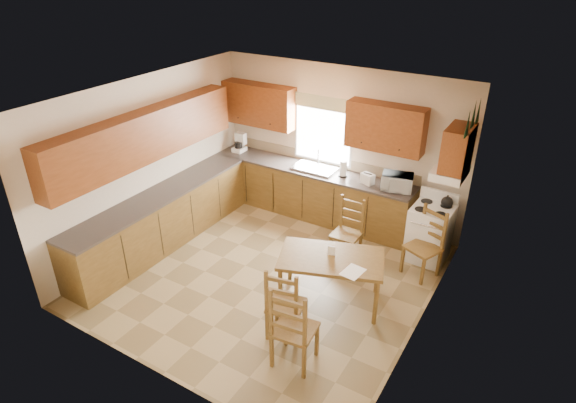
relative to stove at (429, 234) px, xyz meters
The scene contains 35 objects.
floor 2.56m from the stove, 138.28° to the right, with size 4.50×4.50×0.00m, color #907C51.
ceiling 3.39m from the stove, 138.28° to the right, with size 4.50×4.50×0.00m, color #9D602D.
wall_left 4.55m from the stove, 157.91° to the right, with size 4.50×4.50×0.00m, color beige.
wall_right 1.94m from the stove, 77.55° to the right, with size 4.50×4.50×0.00m, color beige.
wall_back 2.17m from the stove, 163.03° to the left, with size 4.50×4.50×0.00m, color beige.
wall_front 4.45m from the stove, 115.59° to the right, with size 4.50×4.50×0.00m, color beige.
lower_cab_back 2.27m from the stove, behind, with size 3.75×0.60×0.88m, color brown.
lower_cab_left 4.24m from the stove, 154.51° to the right, with size 0.60×3.60×0.88m, color brown.
counter_back 2.32m from the stove, behind, with size 3.75×0.63×0.04m, color #3F3733.
counter_left 4.27m from the stove, 154.51° to the right, with size 0.63×3.60×0.04m, color #3F3733.
backsplash 2.39m from the stove, 165.97° to the left, with size 3.75×0.01×0.18m, color gray.
upper_cab_back_left 3.73m from the stove, behind, with size 1.41×0.33×0.75m, color brown.
upper_cab_back_right 1.79m from the stove, 158.12° to the left, with size 1.25×0.33×0.75m, color brown.
upper_cab_left 4.59m from the stove, 155.27° to the right, with size 0.33×3.60×0.75m, color brown.
upper_cab_stove 1.48m from the stove, ahead, with size 0.33×0.62×0.62m, color brown.
range_hood 1.09m from the stove, ahead, with size 0.44×0.62×0.12m, color white.
window_frame 2.51m from the stove, 166.00° to the left, with size 1.13×0.02×1.18m, color white.
window_pane 2.51m from the stove, 166.12° to the left, with size 1.05×0.01×1.10m, color white.
window_valance 2.76m from the stove, 166.74° to the left, with size 1.19×0.01×0.24m, color #5D763F.
sink_basin 2.25m from the stove, behind, with size 0.75×0.45×0.04m, color silver.
pine_decal_a 2.00m from the stove, 46.38° to the right, with size 0.22×0.22×0.36m, color black.
pine_decal_b 2.01m from the stove, ahead, with size 0.22×0.22×0.36m, color black.
pine_decal_c 1.99m from the stove, 41.67° to the left, with size 0.22×0.22×0.36m, color black.
stove is the anchor object (origin of this frame).
coffeemaker 3.88m from the stove, behind, with size 0.21×0.25×0.35m, color white.
paper_towel 1.77m from the stove, behind, with size 0.12×0.12×0.27m, color white.
toaster 1.32m from the stove, 169.42° to the left, with size 0.21×0.14×0.17m, color white.
microwave 0.95m from the stove, 159.83° to the left, with size 0.45×0.32×0.27m, color white.
dining_table 1.94m from the stove, 115.24° to the right, with size 1.37×0.78×0.73m, color brown.
chair_near_left 2.79m from the stove, 111.38° to the right, with size 0.43×0.41×1.03m, color brown.
chair_near_right 3.03m from the stove, 103.19° to the right, with size 0.47×0.44×1.11m, color brown.
chair_far_left 1.29m from the stove, 147.96° to the right, with size 0.42×0.40×1.00m, color brown.
chair_far_right 0.49m from the stove, 85.25° to the right, with size 0.44×0.42×1.05m, color brown.
table_paper 1.98m from the stove, 103.24° to the right, with size 0.23×0.31×0.00m, color white.
table_card 1.94m from the stove, 116.70° to the right, with size 0.10×0.02×0.13m, color white.
Camera 1 is at (3.29, -4.89, 4.35)m, focal length 30.00 mm.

